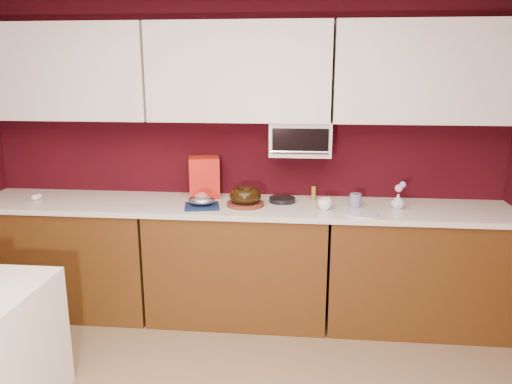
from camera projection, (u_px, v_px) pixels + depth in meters
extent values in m
cube|color=#35070D|center=(243.00, 151.00, 3.91)|extent=(4.00, 0.02, 2.50)
cube|color=#523010|center=(71.00, 257.00, 3.94)|extent=(1.31, 0.58, 0.86)
cube|color=#523010|center=(239.00, 263.00, 3.81)|extent=(1.31, 0.58, 0.86)
cube|color=#523010|center=(418.00, 270.00, 3.68)|extent=(1.31, 0.58, 0.86)
cube|color=silver|center=(238.00, 207.00, 3.70)|extent=(4.00, 0.62, 0.04)
cube|color=white|center=(63.00, 72.00, 3.74)|extent=(1.31, 0.33, 0.70)
cube|color=white|center=(240.00, 72.00, 3.61)|extent=(1.31, 0.33, 0.70)
cube|color=white|center=(429.00, 72.00, 3.48)|extent=(1.31, 0.33, 0.70)
cube|color=white|center=(301.00, 138.00, 3.70)|extent=(0.45, 0.30, 0.25)
cube|color=black|center=(300.00, 141.00, 3.54)|extent=(0.40, 0.02, 0.18)
cylinder|color=silver|center=(300.00, 152.00, 3.54)|extent=(0.42, 0.02, 0.02)
cylinder|color=maroon|center=(245.00, 204.00, 3.65)|extent=(0.32, 0.32, 0.03)
torus|color=black|center=(245.00, 195.00, 3.63)|extent=(0.27, 0.27, 0.09)
cube|color=#122045|center=(202.00, 206.00, 3.60)|extent=(0.28, 0.25, 0.02)
ellipsoid|color=silver|center=(202.00, 200.00, 3.59)|extent=(0.21, 0.18, 0.07)
ellipsoid|color=#BD5A56|center=(202.00, 197.00, 3.58)|extent=(0.12, 0.11, 0.07)
cube|color=#B00B19|center=(204.00, 177.00, 3.88)|extent=(0.27, 0.25, 0.31)
cylinder|color=black|center=(282.00, 200.00, 3.75)|extent=(0.21, 0.21, 0.03)
imported|color=white|center=(325.00, 203.00, 3.54)|extent=(0.10, 0.10, 0.10)
cylinder|color=navy|center=(355.00, 200.00, 3.61)|extent=(0.10, 0.10, 0.10)
imported|color=silver|center=(398.00, 200.00, 3.57)|extent=(0.10, 0.10, 0.12)
sphere|color=pink|center=(399.00, 188.00, 3.55)|extent=(0.05, 0.05, 0.05)
sphere|color=#86A5D6|center=(403.00, 185.00, 3.56)|extent=(0.05, 0.05, 0.05)
cylinder|color=silver|center=(362.00, 213.00, 3.43)|extent=(0.30, 0.30, 0.01)
cylinder|color=olive|center=(314.00, 193.00, 3.80)|extent=(0.05, 0.05, 0.10)
ellipsoid|color=white|center=(38.00, 196.00, 3.85)|extent=(0.06, 0.06, 0.04)
ellipsoid|color=white|center=(35.00, 198.00, 3.79)|extent=(0.06, 0.05, 0.04)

